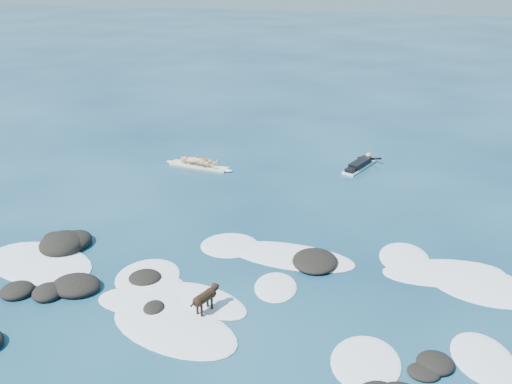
% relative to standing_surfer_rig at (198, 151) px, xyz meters
% --- Properties ---
extents(ground, '(160.00, 160.00, 0.00)m').
position_rel_standing_surfer_rig_xyz_m(ground, '(4.67, -8.08, -0.71)').
color(ground, '#0A2642').
rests_on(ground, ground).
extents(reef_rocks, '(14.81, 7.31, 0.60)m').
position_rel_standing_surfer_rig_xyz_m(reef_rocks, '(3.29, -9.98, -0.60)').
color(reef_rocks, black).
rests_on(reef_rocks, ground).
extents(breaking_foam, '(16.33, 7.56, 0.12)m').
position_rel_standing_surfer_rig_xyz_m(breaking_foam, '(4.95, -8.49, -0.70)').
color(breaking_foam, white).
rests_on(breaking_foam, ground).
extents(standing_surfer_rig, '(3.18, 0.89, 1.81)m').
position_rel_standing_surfer_rig_xyz_m(standing_surfer_rig, '(0.00, 0.00, 0.00)').
color(standing_surfer_rig, beige).
rests_on(standing_surfer_rig, ground).
extents(paddling_surfer_rig, '(1.51, 2.56, 0.45)m').
position_rel_standing_surfer_rig_xyz_m(paddling_surfer_rig, '(6.70, 1.78, -0.56)').
color(paddling_surfer_rig, white).
rests_on(paddling_surfer_rig, ground).
extents(dog, '(0.54, 1.06, 0.70)m').
position_rel_standing_surfer_rig_xyz_m(dog, '(4.01, -10.04, -0.25)').
color(dog, black).
rests_on(dog, ground).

